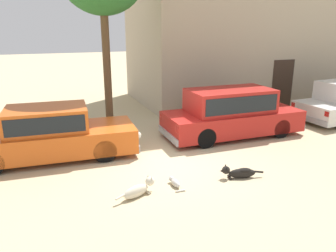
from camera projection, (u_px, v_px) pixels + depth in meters
name	position (u px, v px, depth m)	size (l,w,h in m)	color
ground_plane	(169.00, 160.00, 8.90)	(80.00, 80.00, 0.00)	tan
parked_sedan_nearest	(50.00, 133.00, 8.86)	(4.78, 1.98, 1.43)	#D15619
parked_sedan_second	(231.00, 112.00, 10.66)	(4.68, 1.79, 1.56)	#AD1E19
stray_dog_spotted	(139.00, 189.00, 6.96)	(1.01, 0.45, 0.38)	beige
stray_dog_tan	(239.00, 172.00, 7.78)	(1.06, 0.36, 0.35)	black
stray_cat	(175.00, 182.00, 7.41)	(0.22, 0.56, 0.17)	beige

